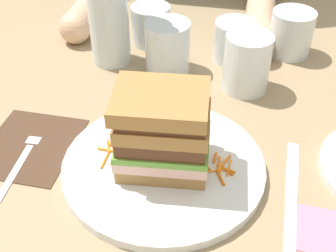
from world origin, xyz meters
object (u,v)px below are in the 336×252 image
Objects in this scene: knife at (292,196)px; fork at (24,154)px; empty_tumbler_2 at (234,41)px; sandwich at (163,130)px; empty_tumbler_0 at (291,33)px; main_plate at (164,166)px; napkin_dark at (30,145)px; empty_tumbler_1 at (151,25)px; juice_glass at (247,66)px; napkin_pink at (320,230)px; empty_tumbler_3 at (168,47)px.

fork is at bearing 179.54° from knife.
knife is 2.66× the size of empty_tumbler_2.
empty_tumbler_2 is at bearing 51.06° from fork.
sandwich reaches higher than empty_tumbler_0.
main_plate is 2.16× the size of sandwich.
empty_tumbler_1 reaches higher than napkin_dark.
napkin_pink is (0.11, -0.29, -0.04)m from juice_glass.
knife is (0.17, -0.01, -0.07)m from sandwich.
juice_glass is 1.17× the size of empty_tumbler_0.
empty_tumbler_2 is (0.16, -0.03, -0.00)m from empty_tumbler_1.
empty_tumbler_0 is at bearing 61.54° from juice_glass.
napkin_pink is (0.40, -0.05, -0.00)m from fork.
knife is (0.17, -0.02, -0.01)m from main_plate.
sandwich is 0.33m from empty_tumbler_2.
empty_tumbler_1 is 0.84× the size of empty_tumbler_3.
empty_tumbler_0 is (0.37, 0.37, 0.04)m from fork.
napkin_pink is (0.20, -0.06, -0.01)m from main_plate.
empty_tumbler_0 is (-0.00, 0.37, 0.04)m from knife.
empty_tumbler_3 is at bearing -152.54° from empty_tumbler_2.
knife is 2.05× the size of juice_glass.
knife is 2.22× the size of empty_tumbler_3.
empty_tumbler_3 is 0.41m from napkin_pink.
main_plate is at bearing 3.62° from fork.
main_plate is 0.17m from knife.
napkin_dark is 1.81× the size of napkin_pink.
empty_tumbler_3 reaches higher than napkin_dark.
sandwich is 0.40m from empty_tumbler_0.
knife is 2.40× the size of empty_tumbler_0.
empty_tumbler_3 reaches higher than empty_tumbler_0.
sandwich reaches higher than napkin_pink.
empty_tumbler_2 is (0.07, 0.32, -0.03)m from sandwich.
juice_glass is 0.15m from empty_tumbler_0.
juice_glass is at bearing 108.01° from knife.
sandwich is at bearing 3.35° from fork.
napkin_dark is 0.02m from fork.
main_plate is 0.24m from juice_glass.
sandwich reaches higher than knife.
juice_glass is 0.23m from empty_tumbler_1.
empty_tumbler_2 is (0.27, 0.33, 0.03)m from fork.
empty_tumbler_1 is at bearing -177.70° from empty_tumbler_0.
empty_tumbler_3 is (-0.05, 0.26, -0.03)m from sandwich.
sandwich is 0.25m from juice_glass.
fork is 0.38m from juice_glass.
main_plate is 3.29× the size of empty_tumbler_0.
napkin_pink is at bearing -53.65° from empty_tumbler_1.
fork is at bearing -176.38° from main_plate.
juice_glass is at bearing 36.10° from napkin_dark.
empty_tumbler_3 is (-0.22, 0.27, 0.04)m from knife.
empty_tumbler_1 is at bearing 119.46° from empty_tumbler_3.
empty_tumbler_0 is 0.11m from empty_tumbler_2.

